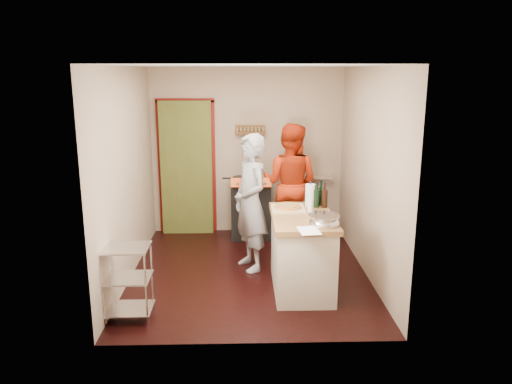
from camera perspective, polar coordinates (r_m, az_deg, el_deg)
floor at (r=6.56m, az=-0.80°, el=-9.09°), size 3.50×3.50×0.00m
back_wall at (r=7.98m, az=-5.64°, el=3.46°), size 3.00×0.44×2.60m
left_wall at (r=6.34m, az=-14.54°, el=1.94°), size 0.04×3.50×2.60m
right_wall at (r=6.38m, az=12.77°, el=2.12°), size 0.04×3.50×2.60m
ceiling at (r=6.05m, az=-0.88°, el=14.33°), size 3.00×3.50×0.02m
stove at (r=7.76m, az=-0.62°, el=-1.93°), size 0.60×0.63×1.00m
wire_shelving at (r=5.42m, az=-14.46°, el=-9.61°), size 0.48×0.40×0.80m
island at (r=5.94m, az=5.30°, el=-6.65°), size 0.72×1.34×1.22m
person_stripe at (r=6.41m, az=-0.64°, el=-1.24°), size 0.65×0.77×1.78m
person_red at (r=7.47m, az=3.89°, el=0.97°), size 1.07×0.97×1.80m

